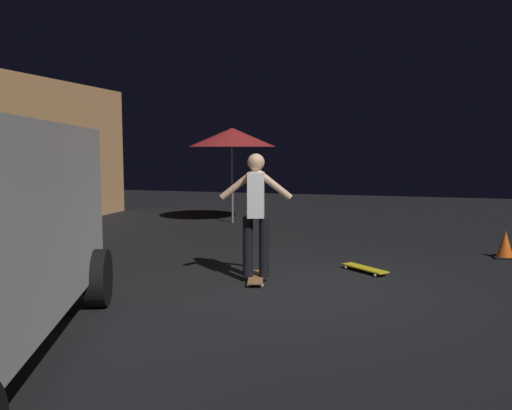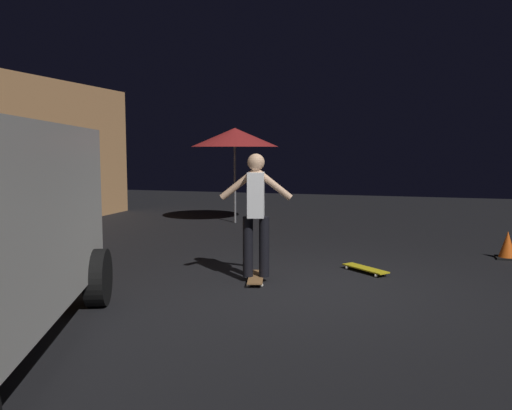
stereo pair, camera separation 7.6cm
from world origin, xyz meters
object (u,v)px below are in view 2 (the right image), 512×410
(skater, at_px, (256,206))
(traffic_cone, at_px, (507,246))
(skateboard_spare, at_px, (365,269))
(skateboard_ridden, at_px, (256,277))
(patio_umbrella, at_px, (235,137))

(skater, relative_size, traffic_cone, 3.63)
(skateboard_spare, xyz_separation_m, traffic_cone, (1.64, -2.16, 0.16))
(skateboard_ridden, xyz_separation_m, skateboard_spare, (0.95, -1.39, 0.00))
(skateboard_ridden, bearing_deg, skater, 0.00)
(patio_umbrella, height_order, skater, patio_umbrella)
(patio_umbrella, bearing_deg, traffic_cone, -116.36)
(patio_umbrella, distance_m, traffic_cone, 6.57)
(patio_umbrella, xyz_separation_m, skater, (-5.38, -2.10, -1.04))
(patio_umbrella, height_order, skateboard_spare, patio_umbrella)
(skateboard_spare, bearing_deg, patio_umbrella, 38.19)
(skater, bearing_deg, patio_umbrella, 21.28)
(skateboard_ridden, bearing_deg, patio_umbrella, 21.28)
(patio_umbrella, xyz_separation_m, skateboard_spare, (-4.44, -3.49, -2.02))
(skater, distance_m, traffic_cone, 4.47)
(patio_umbrella, xyz_separation_m, skateboard_ridden, (-5.38, -2.10, -2.02))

